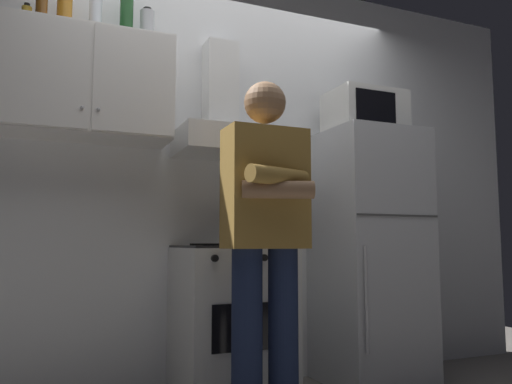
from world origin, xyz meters
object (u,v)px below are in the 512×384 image
object	(u,v)px
stove_oven	(231,322)
range_hood	(225,125)
cooking_pot	(260,234)
bottle_spice_jar	(26,16)
bottle_liquor_amber	(65,7)
bottle_beer_brown	(42,2)
bottle_canister_steel	(147,27)
refrigerator	(369,255)
person_standing	(266,238)
upper_cabinet	(89,85)
microwave	(365,113)
bottle_vodka_clear	(96,9)
bottle_wine_green	(127,12)

from	to	relation	value
stove_oven	range_hood	distance (m)	1.17
stove_oven	cooking_pot	size ratio (longest dim) A/B	2.91
range_hood	bottle_spice_jar	world-z (taller)	bottle_spice_jar
range_hood	bottle_liquor_amber	size ratio (longest dim) A/B	2.64
range_hood	bottle_beer_brown	world-z (taller)	bottle_beer_brown
cooking_pot	bottle_canister_steel	distance (m)	1.40
refrigerator	person_standing	size ratio (longest dim) A/B	0.98
upper_cabinet	bottle_liquor_amber	xyz separation A→B (m)	(-0.14, 0.02, 0.44)
refrigerator	cooking_pot	size ratio (longest dim) A/B	5.33
person_standing	cooking_pot	bearing A→B (deg)	69.70
stove_oven	microwave	size ratio (longest dim) A/B	1.82
upper_cabinet	bottle_canister_steel	bearing A→B (deg)	8.02
stove_oven	bottle_vodka_clear	bearing A→B (deg)	168.54
microwave	bottle_canister_steel	bearing A→B (deg)	173.95
stove_oven	bottle_canister_steel	world-z (taller)	bottle_canister_steel
microwave	person_standing	size ratio (longest dim) A/B	0.29
refrigerator	bottle_wine_green	distance (m)	2.11
stove_oven	person_standing	size ratio (longest dim) A/B	0.53
refrigerator	bottle_vodka_clear	size ratio (longest dim) A/B	4.76
range_hood	bottle_wine_green	size ratio (longest dim) A/B	2.10
range_hood	bottle_liquor_amber	xyz separation A→B (m)	(-0.94, 0.02, 0.59)
bottle_vodka_clear	bottle_liquor_amber	xyz separation A→B (m)	(-0.17, -0.01, -0.03)
stove_oven	bottle_vodka_clear	size ratio (longest dim) A/B	2.60
bottle_vodka_clear	bottle_liquor_amber	size ratio (longest dim) A/B	1.18
upper_cabinet	bottle_spice_jar	distance (m)	0.49
refrigerator	microwave	xyz separation A→B (m)	(-0.00, 0.02, 0.94)
cooking_pot	bottle_spice_jar	world-z (taller)	bottle_spice_jar
upper_cabinet	person_standing	distance (m)	1.35
stove_oven	microwave	xyz separation A→B (m)	(0.95, 0.02, 1.31)
bottle_liquor_amber	bottle_vodka_clear	bearing A→B (deg)	3.25
stove_oven	bottle_beer_brown	size ratio (longest dim) A/B	3.31
person_standing	bottle_beer_brown	world-z (taller)	bottle_beer_brown
stove_oven	bottle_liquor_amber	world-z (taller)	bottle_liquor_amber
stove_oven	bottle_wine_green	world-z (taller)	bottle_wine_green
upper_cabinet	bottle_wine_green	distance (m)	0.51
bottle_canister_steel	bottle_wine_green	bearing A→B (deg)	-174.37
upper_cabinet	bottle_wine_green	world-z (taller)	bottle_wine_green
upper_cabinet	stove_oven	world-z (taller)	upper_cabinet
cooking_pot	bottle_liquor_amber	distance (m)	1.67
bottle_wine_green	bottle_canister_steel	world-z (taller)	bottle_wine_green
range_hood	person_standing	bearing A→B (deg)	-93.91
refrigerator	cooking_pot	bearing A→B (deg)	-171.68
stove_oven	cooking_pot	xyz separation A→B (m)	(0.13, -0.12, 0.49)
upper_cabinet	microwave	xyz separation A→B (m)	(1.75, -0.11, -0.01)
bottle_vodka_clear	cooking_pot	bearing A→B (deg)	-16.97
microwave	bottle_canister_steel	size ratio (longest dim) A/B	2.13
range_hood	microwave	bearing A→B (deg)	-6.46
microwave	bottle_beer_brown	world-z (taller)	bottle_beer_brown
bottle_beer_brown	bottle_spice_jar	size ratio (longest dim) A/B	2.08
bottle_wine_green	bottle_liquor_amber	size ratio (longest dim) A/B	1.26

